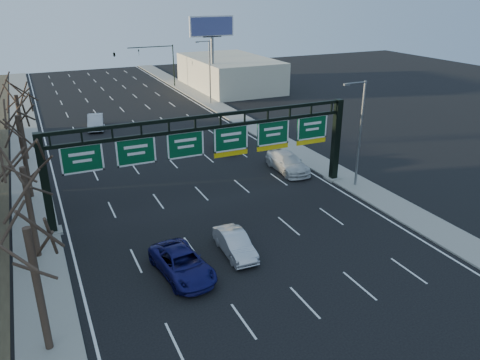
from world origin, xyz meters
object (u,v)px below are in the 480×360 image
car_white_wagon (287,162)px  sign_gantry (211,147)px  car_silver_sedan (235,244)px  car_blue_suv (182,264)px

car_white_wagon → sign_gantry: bearing=-156.5°
car_silver_sedan → car_white_wagon: bearing=49.3°
car_silver_sedan → car_white_wagon: size_ratio=0.76×
sign_gantry → car_white_wagon: size_ratio=4.29×
car_blue_suv → car_silver_sedan: 3.89m
sign_gantry → car_white_wagon: bearing=21.7°
sign_gantry → car_silver_sedan: sign_gantry is taller
car_blue_suv → sign_gantry: bearing=51.9°
car_silver_sedan → car_white_wagon: car_white_wagon is taller
car_silver_sedan → car_blue_suv: bearing=-165.2°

